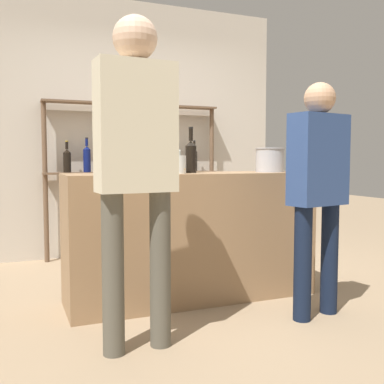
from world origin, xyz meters
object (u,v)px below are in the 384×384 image
cork_jar (177,165)px  counter_bottle_2 (107,155)px  counter_bottle_1 (191,156)px  customer_left (136,154)px  customer_right (318,181)px  ice_bucket (270,160)px  counter_bottle_0 (125,157)px  wine_glass (125,159)px

cork_jar → counter_bottle_2: bearing=162.7°
counter_bottle_1 → customer_left: customer_left is taller
counter_bottle_1 → cork_jar: size_ratio=2.63×
counter_bottle_1 → customer_right: size_ratio=0.22×
customer_left → cork_jar: bearing=-38.9°
ice_bucket → cork_jar: size_ratio=1.81×
counter_bottle_0 → ice_bucket: (1.20, 0.10, -0.02)m
counter_bottle_1 → ice_bucket: bearing=-4.2°
ice_bucket → wine_glass: bearing=176.8°
wine_glass → customer_left: 0.80m
cork_jar → customer_left: customer_left is taller
customer_right → customer_left: bearing=81.2°
cork_jar → counter_bottle_0: bearing=-172.4°
counter_bottle_0 → customer_left: size_ratio=0.17×
counter_bottle_0 → customer_left: customer_left is taller
counter_bottle_0 → ice_bucket: counter_bottle_0 is taller
counter_bottle_2 → counter_bottle_0: bearing=-67.2°
ice_bucket → cork_jar: bearing=-176.8°
counter_bottle_1 → counter_bottle_2: bearing=174.8°
wine_glass → customer_left: (-0.13, -0.79, 0.03)m
ice_bucket → customer_left: size_ratio=0.13×
counter_bottle_0 → cork_jar: (0.39, 0.05, -0.05)m
cork_jar → customer_right: customer_right is taller
counter_bottle_2 → counter_bottle_1: bearing=-5.2°
cork_jar → customer_left: (-0.49, -0.68, 0.07)m
counter_bottle_2 → ice_bucket: counter_bottle_2 is taller
counter_bottle_0 → counter_bottle_2: size_ratio=0.87×
customer_left → wine_glass: bearing=-12.7°
counter_bottle_0 → counter_bottle_2: 0.22m
wine_glass → ice_bucket: bearing=-3.2°
counter_bottle_0 → customer_right: size_ratio=0.19×
ice_bucket → cork_jar: ice_bucket is taller
wine_glass → cork_jar: 0.37m
counter_bottle_0 → wine_glass: 0.17m
customer_right → cork_jar: bearing=39.7°
customer_right → wine_glass: bearing=45.6°
ice_bucket → customer_right: (-0.04, -0.66, -0.14)m
counter_bottle_0 → counter_bottle_2: bearing=112.8°
wine_glass → customer_right: customer_right is taller
wine_glass → customer_left: size_ratio=0.08×
counter_bottle_1 → wine_glass: 0.50m
counter_bottle_0 → counter_bottle_2: counter_bottle_2 is taller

